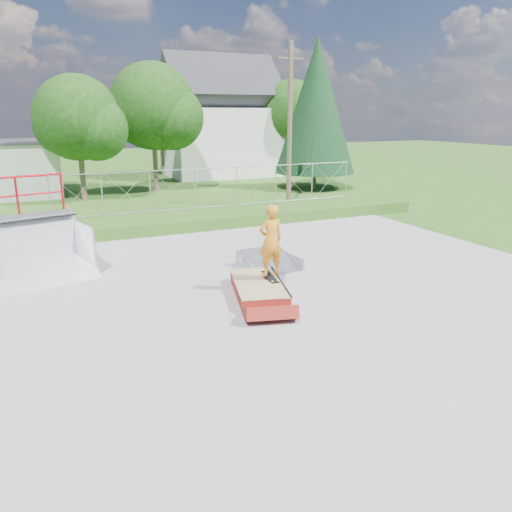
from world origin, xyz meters
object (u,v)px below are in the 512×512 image
(grind_box, at_px, (258,289))
(skater, at_px, (271,243))
(flat_bank_ramp, at_px, (270,262))
(quarter_pipe, at_px, (33,231))

(grind_box, height_order, skater, skater)
(grind_box, height_order, flat_bank_ramp, flat_bank_ramp)
(quarter_pipe, relative_size, flat_bank_ramp, 1.73)
(flat_bank_ramp, height_order, skater, skater)
(skater, bearing_deg, quarter_pipe, -36.73)
(quarter_pipe, height_order, flat_bank_ramp, quarter_pipe)
(grind_box, distance_m, flat_bank_ramp, 2.36)
(grind_box, bearing_deg, skater, 29.16)
(grind_box, xyz_separation_m, skater, (0.40, 0.10, 1.18))
(grind_box, distance_m, quarter_pipe, 6.66)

